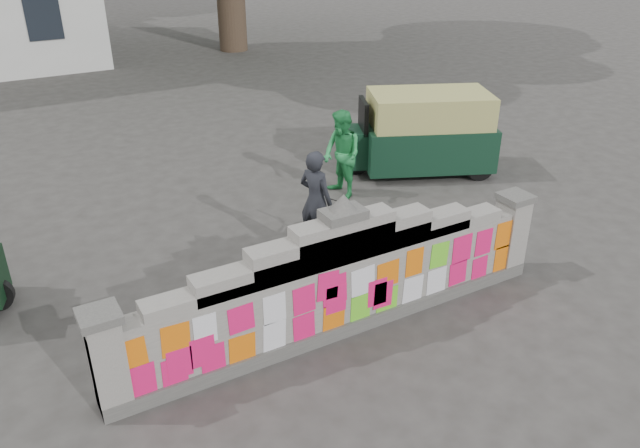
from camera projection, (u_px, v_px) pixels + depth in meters
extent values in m
plane|color=#383533|center=(341.00, 329.00, 8.48)|extent=(100.00, 100.00, 0.00)
cube|color=#4C4C49|center=(341.00, 323.00, 8.44)|extent=(6.40, 0.42, 0.20)
cube|color=gray|center=(342.00, 292.00, 8.21)|extent=(6.40, 0.32, 1.00)
cube|color=gray|center=(342.00, 254.00, 7.95)|extent=(5.20, 0.32, 0.14)
cube|color=gray|center=(343.00, 249.00, 7.92)|extent=(4.00, 0.32, 0.28)
cube|color=gray|center=(343.00, 244.00, 7.89)|extent=(2.60, 0.32, 0.44)
cube|color=gray|center=(343.00, 239.00, 7.85)|extent=(1.40, 0.32, 0.58)
cube|color=#4C4C49|center=(343.00, 214.00, 7.70)|extent=(0.55, 0.36, 0.12)
cone|color=#4C4C49|center=(343.00, 202.00, 7.62)|extent=(0.36, 0.36, 0.22)
cube|color=gray|center=(109.00, 365.00, 6.86)|extent=(0.36, 0.40, 1.24)
cube|color=#4C4C49|center=(99.00, 316.00, 6.56)|extent=(0.44, 0.44, 0.10)
cube|color=gray|center=(510.00, 237.00, 9.54)|extent=(0.36, 0.40, 1.24)
cube|color=#4C4C49|center=(516.00, 197.00, 9.24)|extent=(0.44, 0.44, 0.10)
imported|color=black|center=(316.00, 233.00, 9.94)|extent=(1.92, 1.30, 0.96)
imported|color=#22242B|center=(316.00, 215.00, 9.79)|extent=(0.59, 0.70, 1.62)
imported|color=green|center=(342.00, 155.00, 12.02)|extent=(0.69, 0.87, 1.72)
cube|color=#103220|center=(427.00, 144.00, 13.29)|extent=(3.03, 2.41, 0.89)
cube|color=tan|center=(430.00, 109.00, 12.93)|extent=(2.80, 2.26, 0.67)
cube|color=#103220|center=(362.00, 146.00, 13.16)|extent=(0.82, 0.94, 0.78)
cube|color=black|center=(363.00, 116.00, 12.86)|extent=(0.40, 0.75, 0.67)
cylinder|color=black|center=(357.00, 161.00, 13.30)|extent=(0.56, 0.35, 0.56)
cylinder|color=black|center=(462.00, 147.00, 14.08)|extent=(0.56, 0.35, 0.56)
cylinder|color=black|center=(480.00, 168.00, 12.99)|extent=(0.56, 0.35, 0.56)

